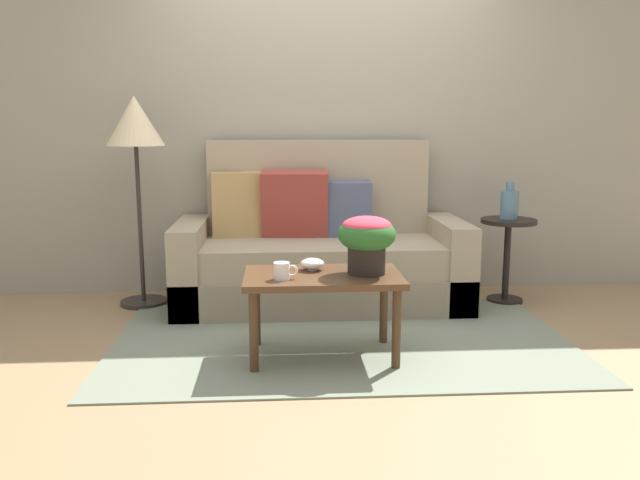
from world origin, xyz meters
TOP-DOWN VIEW (x-y plane):
  - ground_plane at (0.00, 0.00)m, footprint 14.00×14.00m
  - wall_back at (0.00, 1.27)m, footprint 6.40×0.12m
  - area_rug at (0.00, -0.03)m, footprint 2.68×1.63m
  - couch at (-0.08, 0.82)m, footprint 2.02×0.85m
  - coffee_table at (-0.13, -0.29)m, footprint 0.85×0.51m
  - side_table at (1.27, 0.75)m, footprint 0.39×0.39m
  - floor_lamp at (-1.34, 0.85)m, footprint 0.39×0.39m
  - potted_plant at (0.10, -0.30)m, footprint 0.31×0.31m
  - coffee_mug at (-0.35, -0.40)m, footprint 0.13×0.08m
  - snack_bowl at (-0.18, -0.20)m, footprint 0.13×0.13m
  - table_vase at (1.27, 0.76)m, footprint 0.13×0.13m

SIDE VIEW (x-z plane):
  - ground_plane at x=0.00m, z-range 0.00..0.00m
  - area_rug at x=0.00m, z-range 0.00..0.01m
  - couch at x=-0.08m, z-range -0.22..0.93m
  - coffee_table at x=-0.13m, z-range 0.17..0.64m
  - side_table at x=1.27m, z-range 0.11..0.72m
  - snack_bowl at x=-0.18m, z-range 0.48..0.54m
  - coffee_mug at x=-0.35m, z-range 0.47..0.56m
  - potted_plant at x=0.10m, z-range 0.51..0.83m
  - table_vase at x=1.27m, z-range 0.58..0.85m
  - floor_lamp at x=-1.34m, z-range 0.48..1.94m
  - wall_back at x=0.00m, z-range 0.00..2.70m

